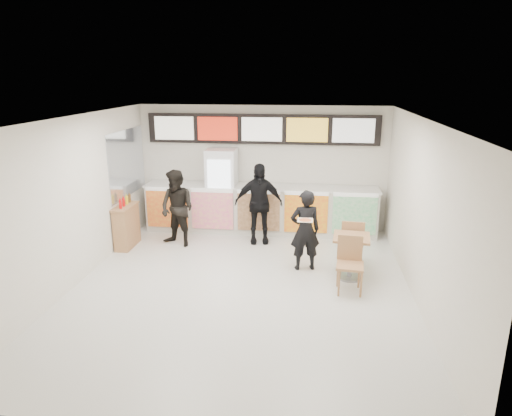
% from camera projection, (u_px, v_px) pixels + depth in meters
% --- Properties ---
extents(floor, '(7.00, 7.00, 0.00)m').
position_uv_depth(floor, '(241.00, 288.00, 8.20)').
color(floor, beige).
rests_on(floor, ground).
extents(ceiling, '(7.00, 7.00, 0.00)m').
position_uv_depth(ceiling, '(239.00, 119.00, 7.36)').
color(ceiling, white).
rests_on(ceiling, wall_back).
extents(wall_back, '(6.00, 0.00, 6.00)m').
position_uv_depth(wall_back, '(262.00, 168.00, 11.11)').
color(wall_back, silver).
rests_on(wall_back, floor).
extents(wall_left, '(0.00, 7.00, 7.00)m').
position_uv_depth(wall_left, '(74.00, 202.00, 8.12)').
color(wall_left, silver).
rests_on(wall_left, floor).
extents(wall_right, '(0.00, 7.00, 7.00)m').
position_uv_depth(wall_right, '(422.00, 214.00, 7.43)').
color(wall_right, silver).
rests_on(wall_right, floor).
extents(service_counter, '(5.56, 0.77, 1.14)m').
position_uv_depth(service_counter, '(260.00, 209.00, 10.98)').
color(service_counter, silver).
rests_on(service_counter, floor).
extents(menu_board, '(5.50, 0.14, 0.70)m').
position_uv_depth(menu_board, '(262.00, 129.00, 10.76)').
color(menu_board, black).
rests_on(menu_board, wall_back).
extents(drinks_fridge, '(0.70, 0.67, 2.00)m').
position_uv_depth(drinks_fridge, '(222.00, 190.00, 10.99)').
color(drinks_fridge, white).
rests_on(drinks_fridge, floor).
extents(mirror_panel, '(0.01, 2.00, 1.50)m').
position_uv_depth(mirror_panel, '(127.00, 163.00, 10.39)').
color(mirror_panel, '#B2B7BF').
rests_on(mirror_panel, wall_left).
extents(customer_main, '(0.66, 0.51, 1.60)m').
position_uv_depth(customer_main, '(305.00, 230.00, 8.78)').
color(customer_main, black).
rests_on(customer_main, floor).
extents(customer_left, '(1.02, 0.93, 1.71)m').
position_uv_depth(customer_left, '(177.00, 209.00, 10.02)').
color(customer_left, black).
rests_on(customer_left, floor).
extents(customer_mid, '(1.13, 0.61, 1.83)m').
position_uv_depth(customer_mid, '(259.00, 204.00, 10.19)').
color(customer_mid, black).
rests_on(customer_mid, floor).
extents(pizza_slice, '(0.36, 0.36, 0.02)m').
position_uv_depth(pizza_slice, '(305.00, 220.00, 8.25)').
color(pizza_slice, beige).
rests_on(pizza_slice, customer_main).
extents(cafe_table, '(0.72, 1.71, 0.98)m').
position_uv_depth(cafe_table, '(351.00, 249.00, 8.46)').
color(cafe_table, tan).
rests_on(cafe_table, floor).
extents(condiment_ledge, '(0.34, 0.84, 1.13)m').
position_uv_depth(condiment_ledge, '(127.00, 226.00, 10.05)').
color(condiment_ledge, tan).
rests_on(condiment_ledge, floor).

